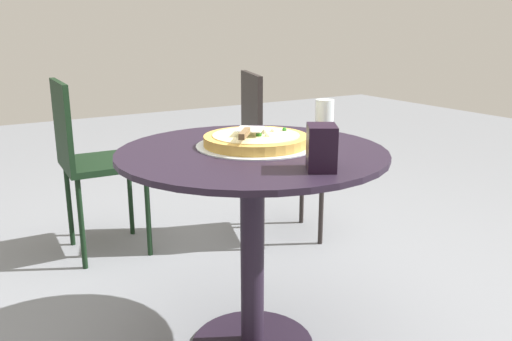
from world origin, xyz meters
name	(u,v)px	position (x,y,z in m)	size (l,w,h in m)	color
patio_table	(252,206)	(0.00, 0.00, 0.51)	(0.84, 0.84, 0.70)	black
pizza_on_tray	(256,141)	(0.04, 0.04, 0.72)	(0.38, 0.38, 0.05)	silver
pizza_server	(247,131)	(-0.02, 0.00, 0.76)	(0.17, 0.19, 0.02)	silver
drinking_cup	(324,117)	(0.34, 0.07, 0.76)	(0.07, 0.07, 0.12)	white
napkin_dispenser	(321,148)	(0.04, -0.30, 0.76)	(0.10, 0.08, 0.12)	black
patio_chair_far	(88,153)	(-0.25, 1.07, 0.50)	(0.38, 0.38, 0.84)	black
patio_chair_corner	(271,143)	(0.59, 0.80, 0.50)	(0.46, 0.46, 0.85)	black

